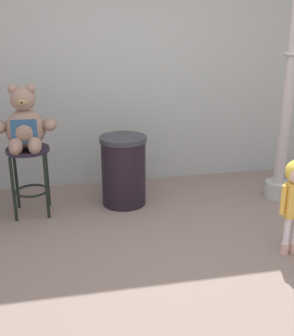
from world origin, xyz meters
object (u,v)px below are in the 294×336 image
object	(u,v)px
trash_bin	(124,170)
lamppost	(287,104)
bar_stool_with_teddy	(29,166)
teddy_bear	(25,126)

from	to	relation	value
trash_bin	lamppost	xyz separation A→B (m)	(1.72, -0.18, 0.69)
bar_stool_with_teddy	trash_bin	xyz separation A→B (m)	(0.96, 0.06, -0.13)
bar_stool_with_teddy	teddy_bear	size ratio (longest dim) A/B	1.13
teddy_bear	trash_bin	world-z (taller)	teddy_bear
teddy_bear	trash_bin	bearing A→B (deg)	5.14
teddy_bear	trash_bin	distance (m)	1.11
trash_bin	lamppost	distance (m)	1.86
bar_stool_with_teddy	teddy_bear	world-z (taller)	teddy_bear
bar_stool_with_teddy	lamppost	size ratio (longest dim) A/B	0.26
bar_stool_with_teddy	trash_bin	bearing A→B (deg)	3.30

